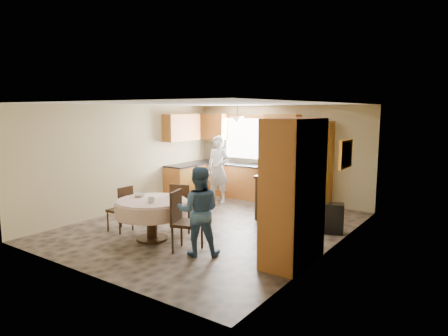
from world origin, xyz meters
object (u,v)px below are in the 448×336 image
dining_table (152,209)px  chair_right (183,218)px  oven_tower (316,165)px  sideboard (286,201)px  person_sink (218,169)px  cupboard (293,192)px  person_dining (199,211)px  chair_left (122,207)px  chair_back (182,205)px

dining_table → chair_right: size_ratio=1.28×
oven_tower → chair_right: (-0.70, -4.12, -0.49)m
oven_tower → chair_right: oven_tower is taller
oven_tower → sideboard: oven_tower is taller
dining_table → person_sink: 3.26m
oven_tower → cupboard: bearing=-73.3°
person_sink → person_dining: (1.96, -3.27, -0.13)m
chair_left → sideboard: bearing=134.4°
oven_tower → chair_left: oven_tower is taller
sideboard → person_sink: bearing=161.6°
oven_tower → dining_table: bearing=-111.1°
sideboard → chair_back: 2.24m
person_dining → person_sink: bearing=-92.2°
cupboard → chair_back: bearing=174.3°
chair_left → chair_back: 1.17m
oven_tower → cupboard: 3.72m
cupboard → person_dining: bearing=-158.7°
oven_tower → person_sink: 2.46m
oven_tower → dining_table: 4.32m
chair_back → person_dining: 1.35m
cupboard → sideboard: bearing=118.7°
dining_table → person_dining: person_dining is taller
chair_back → sideboard: bearing=-147.5°
person_dining → oven_tower: bearing=-127.9°
chair_left → person_sink: person_sink is taller
chair_left → chair_right: bearing=83.4°
chair_back → chair_right: 1.08m
cupboard → dining_table: cupboard is taller
chair_right → oven_tower: bearing=-27.4°
sideboard → oven_tower: bearing=87.4°
chair_left → person_sink: 3.16m
sideboard → dining_table: (-1.51, -2.46, 0.13)m
cupboard → dining_table: size_ratio=1.71×
chair_back → oven_tower: bearing=-132.7°
oven_tower → cupboard: cupboard is taller
person_dining → sideboard: bearing=-130.0°
chair_left → chair_back: bearing=122.8°
sideboard → dining_table: bearing=-122.8°
chair_back → person_dining: bearing=123.2°
cupboard → chair_back: cupboard is taller
oven_tower → person_sink: size_ratio=1.22×
chair_left → person_sink: bearing=177.1°
cupboard → chair_back: size_ratio=2.34×
dining_table → cupboard: bearing=9.6°
chair_left → person_dining: bearing=84.4°
person_dining → cupboard: bearing=168.3°
oven_tower → sideboard: bearing=-91.3°
dining_table → chair_back: (0.13, 0.69, -0.05)m
sideboard → chair_back: bearing=-129.1°
dining_table → chair_left: bearing=178.0°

